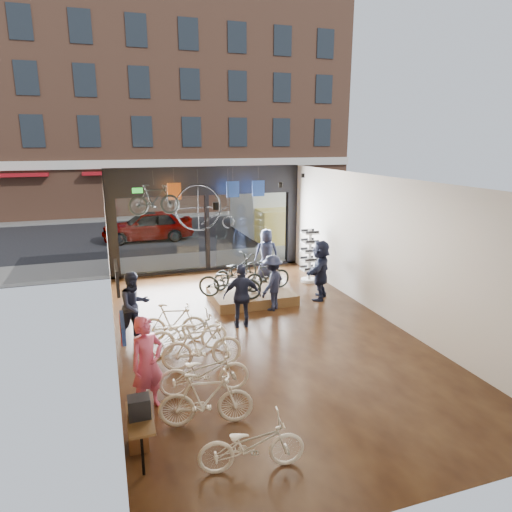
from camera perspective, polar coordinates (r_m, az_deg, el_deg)
name	(u,v)px	position (r m, az deg, el deg)	size (l,w,h in m)	color
ground_plane	(260,332)	(11.70, 0.55, -9.53)	(7.00, 12.00, 0.04)	black
ceiling	(261,179)	(10.74, 0.60, 9.56)	(7.00, 12.00, 0.04)	black
wall_left	(109,272)	(10.50, -17.91, -1.92)	(0.04, 12.00, 3.80)	#B28431
wall_right	(385,249)	(12.63, 15.85, 0.90)	(0.04, 12.00, 3.80)	beige
wall_back	(422,378)	(6.08, 20.02, -14.15)	(7.00, 0.04, 3.80)	beige
storefront	(207,220)	(16.73, -6.16, 4.55)	(7.00, 0.26, 3.80)	black
exit_sign	(137,190)	(16.12, -14.61, 7.94)	(0.35, 0.06, 0.18)	#198C26
street_road	(173,228)	(25.80, -10.38, 3.52)	(30.00, 18.00, 0.02)	black
sidewalk_near	(202,260)	(18.27, -6.82, -0.55)	(30.00, 2.40, 0.12)	slate
sidewalk_far	(163,215)	(29.70, -11.52, 5.00)	(30.00, 2.00, 0.12)	slate
opposite_building	(153,104)	(31.90, -12.76, 18.08)	(26.00, 5.00, 14.00)	brown
street_car	(148,225)	(22.56, -13.38, 3.73)	(1.71, 4.26, 1.45)	gray
box_truck	(266,214)	(22.71, 1.21, 5.33)	(1.98, 5.94, 2.34)	silver
floor_bike_0	(252,444)	(7.17, -0.55, -22.45)	(0.55, 1.58, 0.83)	beige
floor_bike_1	(206,399)	(8.07, -6.27, -17.35)	(0.45, 1.61, 0.96)	beige
floor_bike_2	(204,372)	(8.96, -6.49, -14.17)	(0.60, 1.72, 0.90)	beige
floor_bike_3	(202,346)	(9.83, -6.76, -11.08)	(0.48, 1.71, 1.03)	beige
floor_bike_4	(188,333)	(10.55, -8.55, -9.49)	(0.64, 1.82, 0.96)	beige
floor_bike_5	(174,322)	(11.20, -10.26, -8.17)	(0.44, 1.57, 0.94)	beige
display_platform	(251,296)	(13.81, -0.58, -4.97)	(2.40, 1.80, 0.30)	#503520
display_bike_left	(230,282)	(13.04, -3.32, -3.23)	(0.64, 1.85, 0.97)	black
display_bike_mid	(267,276)	(13.71, 1.44, -2.45)	(0.43, 1.53, 0.92)	black
display_bike_right	(236,271)	(14.10, -2.56, -1.85)	(0.65, 1.87, 0.98)	black
customer_0	(147,364)	(8.47, -13.44, -12.99)	(0.64, 0.42, 1.76)	#CC4C72
customer_1	(135,306)	(11.40, -14.94, -6.03)	(0.82, 0.64, 1.68)	#161C33
customer_2	(242,296)	(11.72, -1.74, -5.01)	(0.98, 0.41, 1.67)	#161C33
customer_3	(272,283)	(12.89, 2.06, -3.36)	(1.03, 0.59, 1.60)	#161C33
customer_4	(266,253)	(15.97, 1.31, 0.35)	(0.84, 0.55, 1.72)	#161C33
customer_5	(320,270)	(13.89, 8.05, -1.71)	(1.69, 0.54, 1.82)	#161C33
sunglasses_rack	(309,256)	(15.52, 6.68, 0.03)	(0.54, 0.44, 1.82)	white
wall_merch	(126,370)	(7.45, -15.93, -13.52)	(0.40, 2.40, 2.60)	navy
penny_farthing	(208,209)	(15.25, -6.03, 5.89)	(1.93, 0.06, 1.55)	black
hung_bike	(154,200)	(14.51, -12.62, 6.89)	(0.45, 1.58, 0.95)	black
jersey_left	(174,191)	(15.57, -10.18, 7.96)	(0.45, 0.03, 0.55)	#CC5919
jersey_mid	(233,189)	(15.99, -2.91, 8.32)	(0.45, 0.03, 0.55)	#1E3F99
jersey_right	(258,188)	(16.27, 0.30, 8.44)	(0.45, 0.03, 0.55)	#1E3F99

